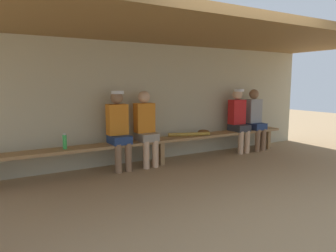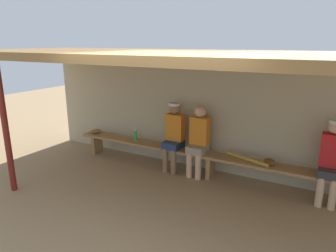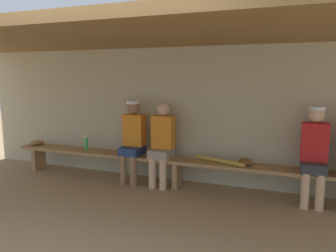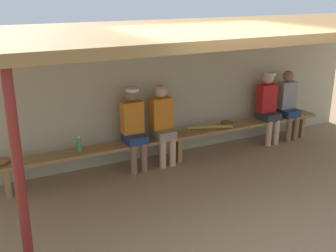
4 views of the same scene
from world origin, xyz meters
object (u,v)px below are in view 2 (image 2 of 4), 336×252
object	(u,v)px
water_bottle_green	(135,135)
bench	(211,158)
baseball_glove_dark_brown	(270,162)
baseball_bat	(247,159)
support_post	(5,128)
player_in_blue	(174,133)
player_near_post	(331,158)
baseball_glove_worn	(96,131)
player_rightmost	(198,138)

from	to	relation	value
water_bottle_green	bench	bearing A→B (deg)	0.35
bench	baseball_glove_dark_brown	size ratio (longest dim) A/B	25.00
baseball_bat	support_post	bearing A→B (deg)	-129.35
support_post	player_in_blue	size ratio (longest dim) A/B	1.64
baseball_glove_dark_brown	player_in_blue	bearing A→B (deg)	-135.10
player_near_post	baseball_bat	distance (m)	1.30
baseball_glove_dark_brown	bench	bearing A→B (deg)	-134.26
water_bottle_green	baseball_glove_worn	world-z (taller)	water_bottle_green
player_in_blue	baseball_glove_dark_brown	world-z (taller)	player_in_blue
water_bottle_green	baseball_glove_worn	xyz separation A→B (m)	(-1.10, 0.03, -0.07)
bench	support_post	bearing A→B (deg)	-142.81
baseball_bat	bench	bearing A→B (deg)	-160.80
player_near_post	player_rightmost	size ratio (longest dim) A/B	1.01
support_post	baseball_bat	xyz separation A→B (m)	(3.43, 2.10, -0.61)
baseball_glove_dark_brown	player_near_post	bearing A→B (deg)	42.26
water_bottle_green	baseball_bat	bearing A→B (deg)	0.25
baseball_glove_dark_brown	baseball_glove_worn	world-z (taller)	same
support_post	baseball_glove_dark_brown	world-z (taller)	support_post
player_near_post	baseball_glove_dark_brown	size ratio (longest dim) A/B	5.60
water_bottle_green	baseball_glove_dark_brown	bearing A→B (deg)	0.87
player_near_post	water_bottle_green	xyz separation A→B (m)	(-3.61, -0.01, -0.17)
water_bottle_green	player_rightmost	bearing A→B (deg)	0.54
support_post	baseball_glove_dark_brown	distance (m)	4.40
player_rightmost	baseball_glove_worn	xyz separation A→B (m)	(-2.51, 0.01, -0.22)
player_in_blue	player_rightmost	size ratio (longest dim) A/B	1.01
bench	player_in_blue	distance (m)	0.85
support_post	player_near_post	world-z (taller)	support_post
player_rightmost	water_bottle_green	bearing A→B (deg)	-179.46
player_in_blue	player_rightmost	xyz separation A→B (m)	(0.51, -0.00, -0.02)
bench	baseball_bat	bearing A→B (deg)	-0.00
player_rightmost	water_bottle_green	world-z (taller)	player_rightmost
player_near_post	player_in_blue	size ratio (longest dim) A/B	1.00
player_rightmost	player_in_blue	bearing A→B (deg)	179.95
player_rightmost	baseball_glove_dark_brown	world-z (taller)	player_rightmost
support_post	player_in_blue	distance (m)	2.92
player_near_post	baseball_glove_worn	world-z (taller)	player_near_post
support_post	water_bottle_green	distance (m)	2.42
support_post	player_near_post	xyz separation A→B (m)	(4.71, 2.10, -0.35)
player_rightmost	baseball_glove_dark_brown	xyz separation A→B (m)	(1.30, 0.03, -0.22)
support_post	water_bottle_green	world-z (taller)	support_post
baseball_glove_dark_brown	baseball_glove_worn	xyz separation A→B (m)	(-3.82, -0.02, 0.00)
player_near_post	baseball_glove_dark_brown	xyz separation A→B (m)	(-0.90, 0.03, -0.24)
support_post	baseball_bat	size ratio (longest dim) A/B	2.68
player_rightmost	water_bottle_green	xyz separation A→B (m)	(-1.41, -0.01, -0.15)
player_near_post	player_in_blue	world-z (taller)	same
baseball_glove_dark_brown	baseball_bat	distance (m)	0.38
player_near_post	water_bottle_green	world-z (taller)	player_near_post
player_near_post	water_bottle_green	distance (m)	3.61
player_near_post	baseball_bat	world-z (taller)	player_near_post
support_post	baseball_glove_worn	bearing A→B (deg)	90.19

